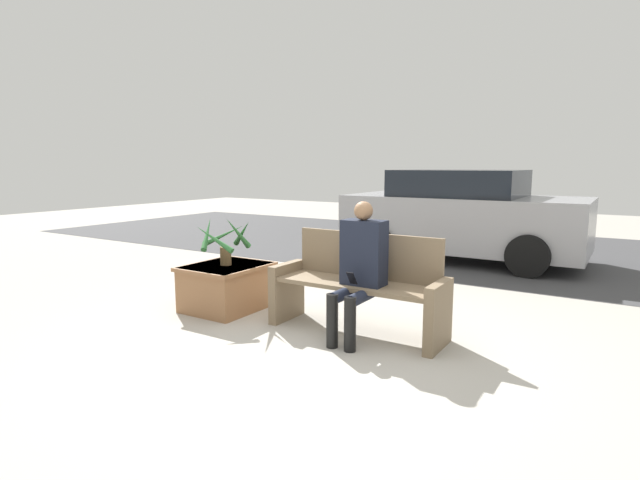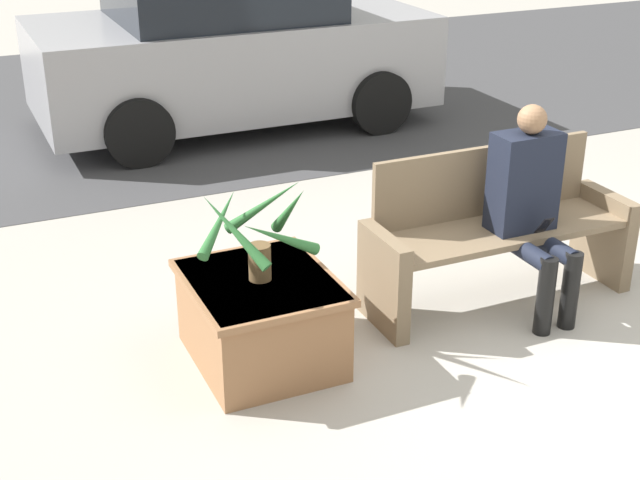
{
  "view_description": "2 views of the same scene",
  "coord_description": "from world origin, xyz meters",
  "px_view_note": "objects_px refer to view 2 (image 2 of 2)",
  "views": [
    {
      "loc": [
        2.13,
        -3.52,
        1.58
      ],
      "look_at": [
        -0.58,
        0.8,
        0.82
      ],
      "focal_mm": 28.0,
      "sensor_mm": 36.0,
      "label": 1
    },
    {
      "loc": [
        -3.06,
        -3.53,
        2.64
      ],
      "look_at": [
        -1.2,
        0.6,
        0.6
      ],
      "focal_mm": 50.0,
      "sensor_mm": 36.0,
      "label": 2
    }
  ],
  "objects_px": {
    "planter_box": "(261,317)",
    "potted_plant": "(258,231)",
    "person_seated": "(531,201)",
    "parked_car": "(230,50)",
    "bench": "(496,232)"
  },
  "relations": [
    {
      "from": "planter_box",
      "to": "potted_plant",
      "type": "distance_m",
      "value": 0.51
    },
    {
      "from": "bench",
      "to": "person_seated",
      "type": "xyz_separation_m",
      "value": [
        0.1,
        -0.18,
        0.25
      ]
    },
    {
      "from": "planter_box",
      "to": "potted_plant",
      "type": "bearing_deg",
      "value": 146.86
    },
    {
      "from": "person_seated",
      "to": "planter_box",
      "type": "distance_m",
      "value": 1.74
    },
    {
      "from": "person_seated",
      "to": "parked_car",
      "type": "bearing_deg",
      "value": 94.57
    },
    {
      "from": "person_seated",
      "to": "potted_plant",
      "type": "height_order",
      "value": "person_seated"
    },
    {
      "from": "potted_plant",
      "to": "parked_car",
      "type": "bearing_deg",
      "value": 72.91
    },
    {
      "from": "planter_box",
      "to": "potted_plant",
      "type": "relative_size",
      "value": 1.35
    },
    {
      "from": "person_seated",
      "to": "parked_car",
      "type": "distance_m",
      "value": 4.43
    },
    {
      "from": "potted_plant",
      "to": "parked_car",
      "type": "relative_size",
      "value": 0.17
    },
    {
      "from": "bench",
      "to": "planter_box",
      "type": "xyz_separation_m",
      "value": [
        -1.59,
        -0.12,
        -0.18
      ]
    },
    {
      "from": "person_seated",
      "to": "parked_car",
      "type": "xyz_separation_m",
      "value": [
        -0.35,
        4.42,
        0.05
      ]
    },
    {
      "from": "person_seated",
      "to": "potted_plant",
      "type": "distance_m",
      "value": 1.69
    },
    {
      "from": "potted_plant",
      "to": "person_seated",
      "type": "bearing_deg",
      "value": -2.3
    },
    {
      "from": "bench",
      "to": "potted_plant",
      "type": "xyz_separation_m",
      "value": [
        -1.59,
        -0.11,
        0.34
      ]
    }
  ]
}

